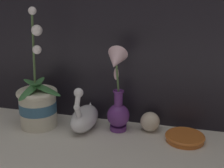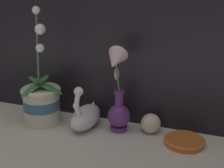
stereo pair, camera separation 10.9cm
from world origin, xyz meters
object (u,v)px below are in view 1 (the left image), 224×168
blue_vase (118,99)px  glass_sphere (150,122)px  amber_dish (185,137)px  swan_figurine (85,117)px  orchid_potted_plant (38,103)px

blue_vase → glass_sphere: bearing=17.4°
amber_dish → blue_vase: bearing=177.3°
swan_figurine → amber_dish: 0.37m
swan_figurine → glass_sphere: (0.24, 0.04, -0.01)m
glass_sphere → blue_vase: bearing=-162.6°
blue_vase → glass_sphere: blue_vase is taller
glass_sphere → amber_dish: bearing=-20.1°
blue_vase → glass_sphere: 0.15m
swan_figurine → blue_vase: (0.12, 0.01, 0.08)m
blue_vase → amber_dish: blue_vase is taller
orchid_potted_plant → blue_vase: 0.31m
blue_vase → glass_sphere: size_ratio=4.45×
orchid_potted_plant → glass_sphere: 0.43m
swan_figurine → glass_sphere: size_ratio=2.55×
orchid_potted_plant → amber_dish: bearing=1.7°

